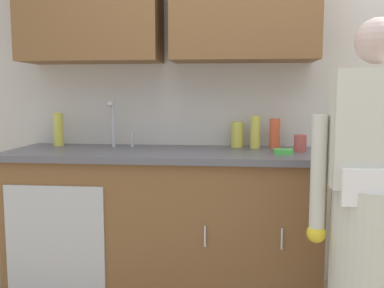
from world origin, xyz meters
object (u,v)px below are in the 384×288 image
(person_at_sink, at_px, (369,227))
(bottle_water_tall, at_px, (237,134))
(bottle_cleaner_spray, at_px, (58,129))
(bottle_dish_liquid, at_px, (255,132))
(sink, at_px, (113,152))
(sponge, at_px, (283,152))
(bottle_water_short, at_px, (275,134))
(cup_by_sink, at_px, (300,143))

(person_at_sink, xyz_separation_m, bottle_water_tall, (-0.60, 0.91, 0.33))
(bottle_cleaner_spray, height_order, bottle_dish_liquid, bottle_cleaner_spray)
(bottle_dish_liquid, bearing_deg, sink, -169.47)
(bottle_water_tall, bearing_deg, person_at_sink, -56.60)
(person_at_sink, relative_size, sponge, 14.73)
(sink, bearing_deg, sponge, -5.78)
(bottle_cleaner_spray, xyz_separation_m, bottle_water_short, (1.46, -0.00, -0.02))
(bottle_dish_liquid, distance_m, cup_by_sink, 0.31)
(bottle_cleaner_spray, height_order, sponge, bottle_cleaner_spray)
(sink, height_order, bottle_dish_liquid, sink)
(sink, bearing_deg, bottle_water_short, 9.32)
(cup_by_sink, relative_size, sponge, 0.95)
(bottle_cleaner_spray, height_order, bottle_water_short, bottle_cleaner_spray)
(person_at_sink, bearing_deg, bottle_water_tall, 123.40)
(sink, relative_size, bottle_water_short, 2.57)
(bottle_cleaner_spray, xyz_separation_m, cup_by_sink, (1.61, -0.16, -0.06))
(bottle_water_tall, bearing_deg, bottle_cleaner_spray, -178.15)
(bottle_water_tall, xyz_separation_m, bottle_water_short, (0.24, -0.04, 0.01))
(sink, height_order, person_at_sink, person_at_sink)
(sink, bearing_deg, person_at_sink, -26.65)
(person_at_sink, bearing_deg, bottle_cleaner_spray, 154.54)
(bottle_cleaner_spray, bearing_deg, bottle_dish_liquid, -0.07)
(sink, bearing_deg, bottle_dish_liquid, 10.53)
(sink, height_order, bottle_water_short, sink)
(bottle_cleaner_spray, bearing_deg, sponge, -10.54)
(bottle_water_tall, relative_size, bottle_dish_liquid, 0.80)
(person_at_sink, distance_m, bottle_cleaner_spray, 2.05)
(bottle_water_short, relative_size, sponge, 1.77)
(sink, xyz_separation_m, cup_by_sink, (1.17, 0.01, 0.07))
(sink, relative_size, bottle_water_tall, 2.93)
(sponge, bearing_deg, bottle_dish_liquid, 118.90)
(bottle_dish_liquid, height_order, cup_by_sink, bottle_dish_liquid)
(bottle_water_short, bearing_deg, person_at_sink, -67.75)
(sink, height_order, bottle_cleaner_spray, sink)
(cup_by_sink, bearing_deg, bottle_cleaner_spray, 174.36)
(cup_by_sink, bearing_deg, person_at_sink, -73.23)
(bottle_water_tall, xyz_separation_m, bottle_dish_liquid, (0.12, -0.04, 0.02))
(person_at_sink, height_order, bottle_cleaner_spray, person_at_sink)
(sink, bearing_deg, cup_by_sink, 0.56)
(bottle_cleaner_spray, xyz_separation_m, bottle_dish_liquid, (1.34, -0.00, -0.01))
(person_at_sink, height_order, bottle_water_tall, person_at_sink)
(bottle_dish_liquid, distance_m, bottle_water_short, 0.13)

